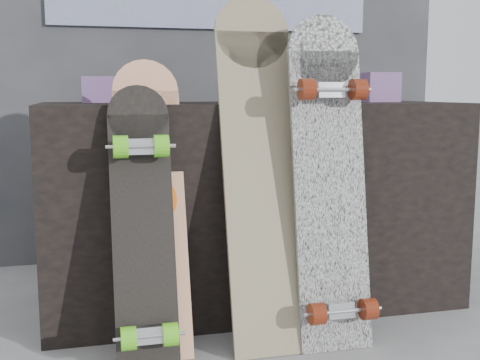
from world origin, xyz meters
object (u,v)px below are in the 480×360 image
object	(u,v)px
longboard_celtic	(260,158)
longboard_cascadia	(330,176)
vendor_table	(253,204)
longboard_geisha	(151,196)
skateboard_dark	(143,222)

from	to	relation	value
longboard_celtic	longboard_cascadia	bearing A→B (deg)	-22.27
vendor_table	longboard_cascadia	xyz separation A→B (m)	(0.14, -0.44, 0.17)
vendor_table	longboard_geisha	size ratio (longest dim) A/B	1.68
longboard_celtic	skateboard_dark	xyz separation A→B (m)	(-0.40, -0.08, -0.18)
longboard_geisha	longboard_celtic	distance (m)	0.38
vendor_table	skateboard_dark	distance (m)	0.64
longboard_celtic	longboard_geisha	bearing A→B (deg)	174.40
skateboard_dark	vendor_table	bearing A→B (deg)	42.48
longboard_celtic	vendor_table	bearing A→B (deg)	78.72
longboard_geisha	skateboard_dark	bearing A→B (deg)	-108.02
longboard_celtic	longboard_cascadia	size ratio (longest dim) A/B	1.07
longboard_geisha	vendor_table	bearing A→B (deg)	36.26
vendor_table	longboard_cascadia	bearing A→B (deg)	-71.81
vendor_table	longboard_geisha	world-z (taller)	longboard_geisha
longboard_cascadia	longboard_celtic	bearing A→B (deg)	157.73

